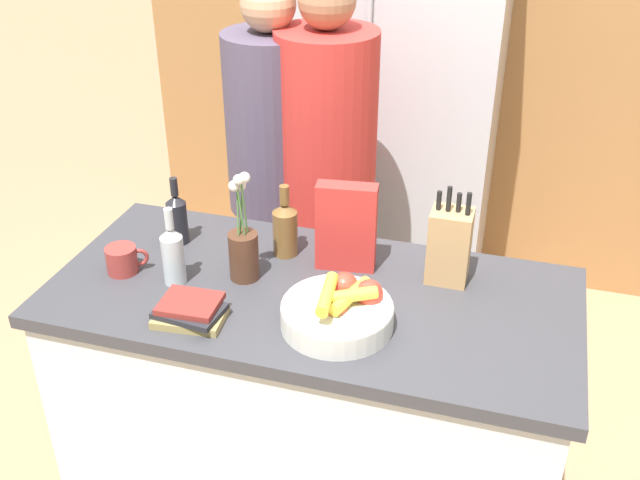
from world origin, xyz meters
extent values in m
cube|color=silver|center=(0.00, 0.00, 0.43)|extent=(1.45, 0.68, 0.86)
cube|color=#38383D|center=(0.00, 0.00, 0.88)|extent=(1.51, 0.70, 0.04)
cube|color=#9E6B3D|center=(0.00, 1.76, 1.30)|extent=(2.71, 0.12, 2.60)
cube|color=#B7B7BC|center=(-0.04, 1.40, 1.01)|extent=(0.85, 0.60, 2.02)
cylinder|color=#B7B7BC|center=(-0.10, 1.09, 1.11)|extent=(0.02, 0.02, 1.11)
cylinder|color=silver|center=(0.11, -0.14, 0.93)|extent=(0.30, 0.30, 0.06)
torus|color=silver|center=(0.11, -0.14, 0.96)|extent=(0.30, 0.30, 0.02)
sphere|color=#C64C23|center=(0.11, -0.15, 0.96)|extent=(0.08, 0.08, 0.08)
sphere|color=#C64C23|center=(0.10, -0.14, 0.96)|extent=(0.07, 0.07, 0.07)
sphere|color=red|center=(0.18, -0.07, 0.98)|extent=(0.08, 0.08, 0.08)
sphere|color=red|center=(0.11, -0.06, 0.98)|extent=(0.08, 0.08, 0.08)
cylinder|color=yellow|center=(0.14, -0.11, 0.98)|extent=(0.08, 0.17, 0.03)
cylinder|color=yellow|center=(0.15, -0.13, 1.00)|extent=(0.14, 0.10, 0.03)
cylinder|color=yellow|center=(0.09, -0.15, 1.01)|extent=(0.05, 0.17, 0.03)
cube|color=tan|center=(0.36, 0.17, 1.01)|extent=(0.12, 0.10, 0.22)
cylinder|color=black|center=(0.32, 0.18, 1.15)|extent=(0.01, 0.01, 0.07)
cylinder|color=black|center=(0.35, 0.18, 1.15)|extent=(0.01, 0.01, 0.08)
cylinder|color=black|center=(0.37, 0.18, 1.15)|extent=(0.01, 0.01, 0.07)
cylinder|color=black|center=(0.40, 0.17, 1.15)|extent=(0.01, 0.01, 0.08)
cylinder|color=#4C2D1E|center=(-0.21, 0.02, 0.97)|extent=(0.09, 0.09, 0.15)
cylinder|color=#477538|center=(-0.20, 0.01, 1.14)|extent=(0.01, 0.03, 0.18)
sphere|color=white|center=(-0.19, 0.01, 1.22)|extent=(0.03, 0.03, 0.03)
cylinder|color=#477538|center=(-0.21, 0.02, 1.12)|extent=(0.02, 0.01, 0.15)
sphere|color=white|center=(-0.21, 0.03, 1.19)|extent=(0.03, 0.03, 0.03)
cylinder|color=#477538|center=(-0.22, 0.01, 1.12)|extent=(0.01, 0.02, 0.15)
sphere|color=white|center=(-0.22, 0.01, 1.20)|extent=(0.03, 0.03, 0.03)
cylinder|color=#477538|center=(-0.21, 0.01, 1.13)|extent=(0.02, 0.01, 0.17)
sphere|color=white|center=(-0.21, 0.01, 1.22)|extent=(0.03, 0.03, 0.03)
cube|color=red|center=(0.06, 0.16, 1.04)|extent=(0.18, 0.08, 0.27)
cylinder|color=#99332D|center=(-0.57, -0.06, 0.94)|extent=(0.09, 0.09, 0.08)
torus|color=#99332D|center=(-0.52, -0.04, 0.94)|extent=(0.06, 0.04, 0.06)
cube|color=#99844C|center=(-0.27, -0.23, 0.91)|extent=(0.20, 0.14, 0.02)
cube|color=#232328|center=(-0.27, -0.23, 0.93)|extent=(0.18, 0.14, 0.02)
cube|color=maroon|center=(-0.27, -0.21, 0.95)|extent=(0.16, 0.14, 0.02)
cylinder|color=brown|center=(-0.14, 0.18, 0.97)|extent=(0.08, 0.08, 0.14)
cone|color=brown|center=(-0.14, 0.18, 1.06)|extent=(0.08, 0.08, 0.03)
cylinder|color=brown|center=(-0.14, 0.18, 1.10)|extent=(0.03, 0.03, 0.06)
cylinder|color=black|center=(-0.48, 0.15, 0.97)|extent=(0.06, 0.06, 0.14)
cone|color=black|center=(-0.48, 0.15, 1.05)|extent=(0.06, 0.06, 0.03)
cylinder|color=black|center=(-0.48, 0.15, 1.09)|extent=(0.02, 0.02, 0.06)
cylinder|color=#B2BCC1|center=(-0.39, -0.06, 0.97)|extent=(0.06, 0.06, 0.15)
cone|color=#B2BCC1|center=(-0.39, -0.06, 1.06)|extent=(0.06, 0.06, 0.03)
cylinder|color=#B2BCC1|center=(-0.39, -0.06, 1.11)|extent=(0.02, 0.02, 0.06)
cube|color=#383842|center=(-0.36, 0.69, 0.39)|extent=(0.31, 0.25, 0.78)
cylinder|color=#4C4256|center=(-0.36, 0.69, 1.11)|extent=(0.34, 0.34, 0.65)
sphere|color=tan|center=(-0.36, 0.69, 1.53)|extent=(0.19, 0.19, 0.19)
cube|color=#383842|center=(-0.15, 0.68, 0.40)|extent=(0.31, 0.24, 0.80)
cylinder|color=red|center=(-0.15, 0.68, 1.13)|extent=(0.36, 0.36, 0.67)
sphere|color=#996B4C|center=(-0.15, 0.68, 1.56)|extent=(0.19, 0.19, 0.19)
camera|label=1|loc=(0.53, -1.69, 2.09)|focal=42.00mm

